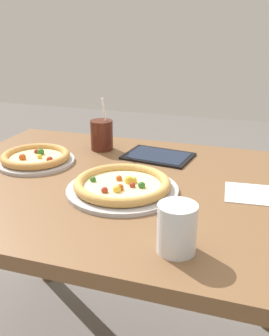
{
  "coord_description": "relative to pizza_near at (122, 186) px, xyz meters",
  "views": [
    {
      "loc": [
        0.41,
        -1.07,
        1.24
      ],
      "look_at": [
        0.03,
        0.06,
        0.78
      ],
      "focal_mm": 42.48,
      "sensor_mm": 36.0,
      "label": 1
    }
  ],
  "objects": [
    {
      "name": "pizza_near",
      "position": [
        0.0,
        0.0,
        0.0
      ],
      "size": [
        0.33,
        0.33,
        0.04
      ],
      "color": "#B7B7BC",
      "rests_on": "dining_table"
    },
    {
      "name": "water_cup_clear",
      "position": [
        0.22,
        -0.26,
        0.04
      ],
      "size": [
        0.09,
        0.09,
        0.11
      ],
      "color": "silver",
      "rests_on": "dining_table"
    },
    {
      "name": "tablet",
      "position": [
        0.02,
        0.33,
        -0.01
      ],
      "size": [
        0.26,
        0.2,
        0.01
      ],
      "color": "black",
      "rests_on": "dining_table"
    },
    {
      "name": "drink_cup_colored",
      "position": [
        -0.21,
        0.35,
        0.04
      ],
      "size": [
        0.09,
        0.09,
        0.2
      ],
      "color": "#4C1E14",
      "rests_on": "dining_table"
    },
    {
      "name": "pizza_far",
      "position": [
        -0.37,
        0.14,
        -0.0
      ],
      "size": [
        0.27,
        0.27,
        0.04
      ],
      "color": "#B7B7BC",
      "rests_on": "dining_table"
    },
    {
      "name": "paper_napkin",
      "position": [
        0.37,
        0.1,
        -0.02
      ],
      "size": [
        0.17,
        0.16,
        0.0
      ],
      "primitive_type": "cube",
      "rotation": [
        0.0,
        0.0,
        0.09
      ],
      "color": "white",
      "rests_on": "dining_table"
    },
    {
      "name": "dining_table",
      "position": [
        -0.04,
        0.07,
        -0.13
      ],
      "size": [
        1.22,
        0.92,
        0.75
      ],
      "color": "brown",
      "rests_on": "ground"
    }
  ]
}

